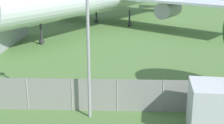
% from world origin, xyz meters
% --- Properties ---
extents(perimeter_fence, '(56.07, 0.07, 1.92)m').
position_xyz_m(perimeter_fence, '(-0.00, 9.60, 0.96)').
color(perimeter_fence, gray).
rests_on(perimeter_fence, ground).
extents(light_mast, '(0.44, 0.44, 8.96)m').
position_xyz_m(light_mast, '(-1.47, 8.85, 5.38)').
color(light_mast, '#99999E').
rests_on(light_mast, ground).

